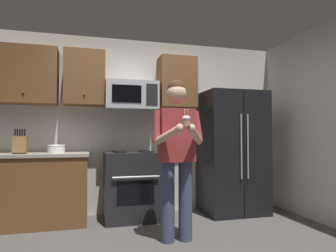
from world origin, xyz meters
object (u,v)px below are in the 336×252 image
Objects in this scene: knife_block at (20,144)px; microwave at (131,96)px; bowl_large_white at (56,149)px; person at (177,149)px; oven_range at (132,185)px; refrigerator at (232,152)px; cupcake at (186,121)px.

microwave is at bearing 5.98° from knife_block.
bowl_large_white is 0.13× the size of person.
microwave is 2.31× the size of knife_block.
oven_range is at bearing -90.02° from microwave.
oven_range is at bearing 1.19° from knife_block.
refrigerator is 1.51m from person.
microwave reaches higher than knife_block.
oven_range is at bearing 104.42° from cupcake.
oven_range is 1.26m from microwave.
knife_block is at bearing -178.81° from oven_range.
refrigerator is at bearing 48.28° from cupcake.
knife_block is 0.44m from bowl_large_white.
person reaches higher than bowl_large_white.
microwave is at bearing 173.97° from refrigerator.
knife_block is 2.21m from cupcake.
person is at bearing -38.57° from bowl_large_white.
knife_block reaches higher than oven_range.
refrigerator is 2.93m from knife_block.
knife_block is at bearing 143.50° from cupcake.
refrigerator reaches higher than person.
cupcake is (0.34, -1.46, -0.43)m from microwave.
knife_block is 0.18× the size of person.
oven_range is 2.91× the size of knife_block.
microwave is at bearing 89.98° from oven_range.
knife_block is 2.02m from person.
microwave is 4.26× the size of cupcake.
cupcake is at bearing -76.72° from microwave.
cupcake is at bearing -46.19° from bowl_large_white.
refrigerator reaches higher than cupcake.
microwave reaches higher than cupcake.
person is (0.34, -1.01, 0.53)m from oven_range.
cupcake is (-1.16, -1.30, 0.39)m from refrigerator.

